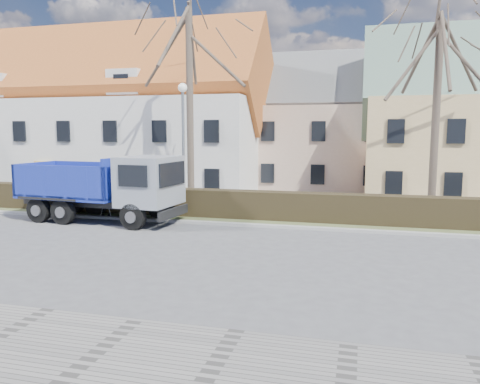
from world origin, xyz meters
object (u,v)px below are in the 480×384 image
(streetlight, at_px, (183,148))
(dump_truck, at_px, (96,187))
(cart_frame, at_px, (102,211))
(parked_car_a, at_px, (85,188))

(streetlight, bearing_deg, dump_truck, -137.17)
(dump_truck, bearing_deg, cart_frame, 108.44)
(streetlight, xyz_separation_m, parked_car_a, (-8.07, 3.70, -2.67))
(dump_truck, distance_m, parked_car_a, 8.31)
(cart_frame, bearing_deg, dump_truck, -76.20)
(dump_truck, bearing_deg, streetlight, 47.47)
(cart_frame, xyz_separation_m, parked_car_a, (-4.72, 5.87, 0.26))
(dump_truck, bearing_deg, parked_car_a, 131.11)
(streetlight, height_order, parked_car_a, streetlight)
(cart_frame, bearing_deg, streetlight, 32.88)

